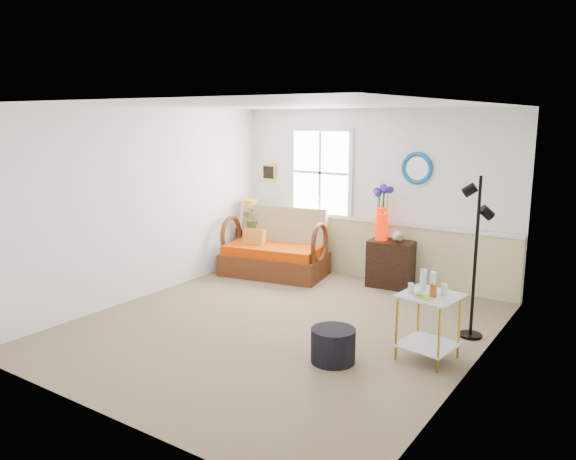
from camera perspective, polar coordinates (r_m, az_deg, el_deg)
The scene contains 19 objects.
floor at distance 6.84m, azimuth -0.92°, elevation -9.76°, with size 4.50×5.00×0.01m, color #776A4F.
ceiling at distance 6.38m, azimuth -0.99°, elevation 12.56°, with size 4.50×5.00×0.01m, color white.
walls at distance 6.49m, azimuth -0.95°, elevation 1.01°, with size 4.51×5.01×2.60m.
wainscot at distance 8.77m, azimuth 8.35°, elevation -2.03°, with size 4.46×0.02×0.90m, color #C1B584.
chair_rail at distance 8.67m, azimuth 8.41°, elevation 0.98°, with size 4.46×0.04×0.06m, color white.
window at distance 8.99m, azimuth 3.33°, elevation 5.84°, with size 1.14×0.06×1.44m, color white, non-canonical shape.
picture at distance 9.56m, azimuth -1.94°, elevation 5.88°, with size 0.28×0.03×0.28m, color #C08A35.
mirror at distance 8.29m, azimuth 13.00°, elevation 6.13°, with size 0.47×0.47×0.07m, color #0D71B6.
loveseat at distance 8.85m, azimuth -1.40°, elevation -1.31°, with size 1.60×0.90×1.04m, color #59240F, non-canonical shape.
throw_pillow at distance 8.93m, azimuth -3.51°, elevation -1.14°, with size 0.38×0.10×0.38m, color #BA4A14, non-canonical shape.
lamp_stand at distance 9.53m, azimuth -3.89°, elevation -1.70°, with size 0.35×0.35×0.62m, color black, non-canonical shape.
table_lamp at distance 9.40m, azimuth -3.87°, elevation 1.62°, with size 0.27×0.27×0.50m, color #B97B1E, non-canonical shape.
potted_plant at distance 9.31m, azimuth -3.52°, elevation 0.90°, with size 0.35×0.39×0.30m, color #40602A.
cabinet at distance 8.43m, azimuth 10.41°, elevation -3.40°, with size 0.64×0.41×0.69m, color black, non-canonical shape.
flower_vase at distance 8.33m, azimuth 9.52°, elevation 1.72°, with size 0.24×0.24×0.80m, color red, non-canonical shape.
side_table at distance 6.03m, azimuth 14.05°, elevation -9.54°, with size 0.55×0.55×0.70m, color #A77C1D, non-canonical shape.
tabletop_items at distance 5.91m, azimuth 14.02°, elevation -5.28°, with size 0.37×0.37×0.22m, color silver, non-canonical shape.
floor_lamp at distance 6.60m, azimuth 18.50°, elevation -2.74°, with size 0.27×0.27×1.85m, color black, non-canonical shape.
ottoman at distance 5.88m, azimuth 4.61°, elevation -11.60°, with size 0.46×0.46×0.35m, color black.
Camera 1 is at (3.64, -5.24, 2.47)m, focal length 35.00 mm.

